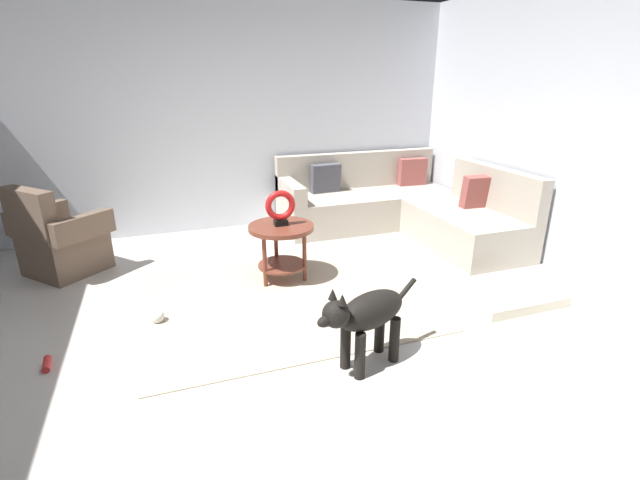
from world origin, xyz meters
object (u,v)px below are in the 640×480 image
object	(u,v)px
armchair	(59,242)
dog	(367,316)
sectional_couch	(400,208)
side_table	(281,238)
torus_sculpture	(280,207)
dog_bed_mat	(507,294)
dog_toy_ball	(157,316)
dog_toy_rope	(47,364)

from	to	relation	value
armchair	dog	world-z (taller)	armchair
sectional_couch	side_table	size ratio (longest dim) A/B	3.75
sectional_couch	armchair	xyz separation A→B (m)	(-3.72, -0.04, 0.03)
torus_sculpture	dog_bed_mat	xyz separation A→B (m)	(1.73, -1.03, -0.67)
sectional_couch	armchair	size ratio (longest dim) A/B	2.26
dog_toy_ball	dog_toy_rope	size ratio (longest dim) A/B	0.70
torus_sculpture	dog_bed_mat	size ratio (longest dim) A/B	0.41
sectional_couch	torus_sculpture	world-z (taller)	sectional_couch
torus_sculpture	dog_toy_rope	size ratio (longest dim) A/B	2.12
armchair	dog_toy_rope	distance (m)	1.72
sectional_couch	side_table	distance (m)	1.96
sectional_couch	side_table	xyz separation A→B (m)	(-1.74, -0.90, 0.12)
side_table	torus_sculpture	world-z (taller)	torus_sculpture
side_table	dog_toy_ball	bearing A→B (deg)	-158.13
dog	dog_toy_rope	xyz separation A→B (m)	(-1.99, 0.68, -0.35)
dog	torus_sculpture	bearing A→B (deg)	-12.16
side_table	dog_toy_rope	distance (m)	2.04
sectional_couch	dog_toy_rope	world-z (taller)	sectional_couch
side_table	dog_toy_rope	xyz separation A→B (m)	(-1.83, -0.82, -0.39)
dog_bed_mat	dog_toy_ball	distance (m)	2.91
dog	dog_toy_ball	size ratio (longest dim) A/B	7.65
side_table	dog_toy_ball	distance (m)	1.27
side_table	dog_toy_rope	world-z (taller)	side_table
sectional_couch	torus_sculpture	xyz separation A→B (m)	(-1.74, -0.90, 0.42)
armchair	side_table	bearing A→B (deg)	23.96
torus_sculpture	dog_bed_mat	distance (m)	2.12
armchair	torus_sculpture	bearing A→B (deg)	23.96
torus_sculpture	armchair	bearing A→B (deg)	156.37
sectional_couch	torus_sculpture	size ratio (longest dim) A/B	6.90
dog_bed_mat	dog_toy_rope	size ratio (longest dim) A/B	5.20
side_table	dog	size ratio (longest dim) A/B	0.73
sectional_couch	dog_toy_ball	world-z (taller)	sectional_couch
dog_toy_ball	dog_toy_rope	xyz separation A→B (m)	(-0.70, -0.37, -0.03)
dog	dog_toy_rope	distance (m)	2.14
side_table	dog_bed_mat	size ratio (longest dim) A/B	0.75
armchair	dog_toy_rope	size ratio (longest dim) A/B	6.47
dog_toy_ball	armchair	bearing A→B (deg)	122.81
side_table	dog_bed_mat	bearing A→B (deg)	-30.92
dog_bed_mat	dog	bearing A→B (deg)	-163.29
dog_toy_ball	dog_toy_rope	bearing A→B (deg)	-152.26
armchair	dog	xyz separation A→B (m)	(2.14, -2.37, 0.05)
armchair	dog_bed_mat	size ratio (longest dim) A/B	1.24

